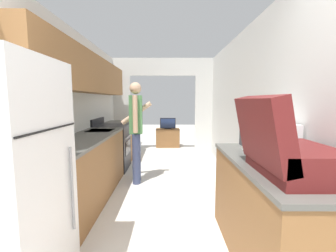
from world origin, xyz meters
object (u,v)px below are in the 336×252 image
Objects in this scene: refrigerator at (5,183)px; person at (136,129)px; suitcase at (284,150)px; range_oven at (113,147)px; tv_cabinet at (168,138)px; television at (168,124)px; microwave at (267,138)px.

person is at bearing 75.93° from refrigerator.
suitcase is at bearing -153.46° from person.
range_oven is 1.49× the size of tv_cabinet.
suitcase reaches higher than television.
person reaches higher than refrigerator.
person is 2.64m from suitcase.
refrigerator is 2.19m from microwave.
microwave is (2.10, -2.40, 0.60)m from range_oven.
tv_cabinet is at bearing -13.95° from person.
range_oven is 1.56× the size of suitcase.
tv_cabinet is at bearing 90.00° from television.
refrigerator is 3.67× the size of television.
tv_cabinet is (1.14, 2.20, -0.18)m from range_oven.
microwave is (2.07, 0.66, 0.21)m from refrigerator.
suitcase is at bearing -104.74° from microwave.
refrigerator is 5.41m from tv_cabinet.
microwave is 4.67m from television.
television is at bearing -14.09° from person.
television is at bearing 77.98° from refrigerator.
refrigerator is 2.54× the size of suitcase.
microwave is at bearing 75.26° from suitcase.
suitcase is (1.90, 0.01, 0.23)m from refrigerator.
refrigerator reaches higher than suitcase.
person reaches higher than television.
microwave is 1.08× the size of television.
person is 2.98m from television.
person is at bearing -100.39° from television.
television is (0.00, -0.04, 0.44)m from tv_cabinet.
range_oven is at bearing 34.36° from person.
refrigerator reaches higher than microwave.
television is at bearing 101.93° from microwave.
suitcase is 0.67m from microwave.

